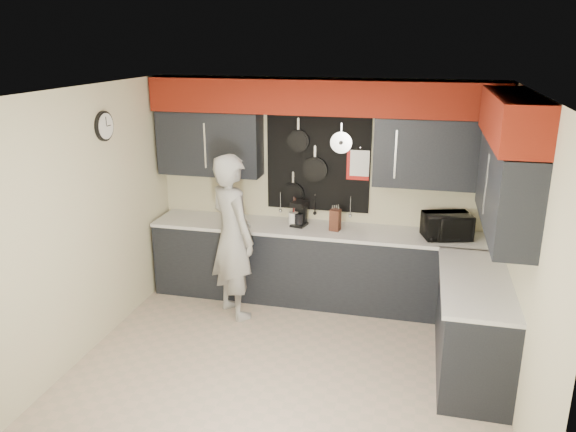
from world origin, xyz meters
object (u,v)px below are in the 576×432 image
(utensil_crock, at_px, (293,219))
(person, at_px, (233,237))
(microwave, at_px, (447,226))
(coffee_maker, at_px, (300,213))
(knife_block, at_px, (335,220))

(utensil_crock, bearing_deg, person, -132.97)
(microwave, height_order, coffee_maker, coffee_maker)
(knife_block, xyz_separation_m, utensil_crock, (-0.51, 0.08, -0.05))
(microwave, bearing_deg, coffee_maker, 160.89)
(knife_block, height_order, utensil_crock, knife_block)
(utensil_crock, height_order, coffee_maker, coffee_maker)
(knife_block, bearing_deg, utensil_crock, -179.91)
(coffee_maker, distance_m, person, 0.87)
(knife_block, bearing_deg, person, -144.93)
(person, bearing_deg, utensil_crock, -91.77)
(coffee_maker, relative_size, person, 0.16)
(microwave, xyz_separation_m, coffee_maker, (-1.66, 0.06, 0.01))
(coffee_maker, bearing_deg, person, -124.62)
(coffee_maker, xyz_separation_m, person, (-0.62, -0.60, -0.14))
(person, bearing_deg, knife_block, -113.08)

